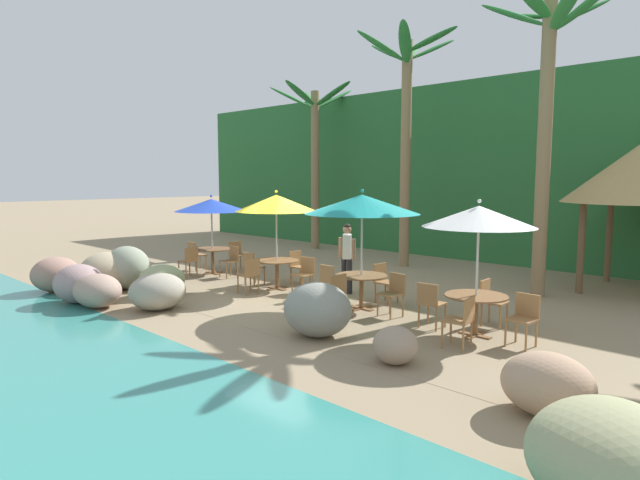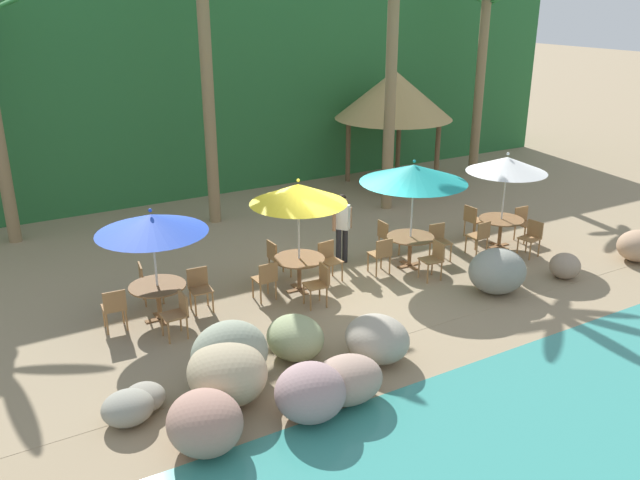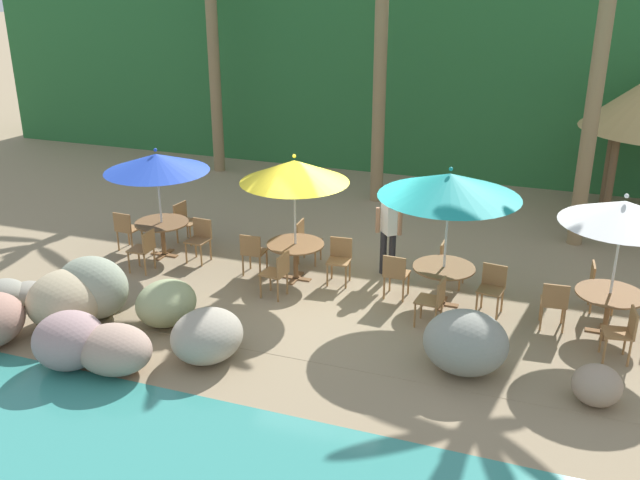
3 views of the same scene
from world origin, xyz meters
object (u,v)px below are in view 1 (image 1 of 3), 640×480
chair_white_left (430,302)px  palm_tree_nearest (315,142)px  palm_tree_third (547,95)px  chair_blue_inland (237,253)px  chair_white_right (463,318)px  chair_teal_right (335,291)px  dining_table_white (476,302)px  chair_blue_left (195,253)px  chair_blue_seaward (231,259)px  chair_teal_left (330,280)px  dining_table_teal (361,281)px  umbrella_blue (211,205)px  chair_yellow_right (250,273)px  chair_white_inland (490,299)px  umbrella_white (479,217)px  waiter_in_white (347,253)px  umbrella_yellow (276,203)px  chair_white_seaward (524,316)px  chair_teal_inland (384,280)px  chair_yellow_seaward (305,272)px  dining_table_blue (212,253)px  chair_teal_seaward (394,291)px  palm_tree_second (407,114)px  chair_yellow_inland (298,265)px  dining_table_yellow (277,265)px  chair_blue_right (189,260)px

chair_white_left → palm_tree_nearest: size_ratio=0.14×
palm_tree_third → chair_blue_inland: bearing=-160.8°
chair_white_left → chair_white_right: bearing=-32.4°
chair_teal_right → dining_table_white: (2.73, 0.72, 0.10)m
chair_blue_left → chair_teal_right: (6.76, -1.12, 0.00)m
chair_blue_seaward → chair_teal_left: 4.21m
dining_table_teal → chair_teal_left: chair_teal_left is taller
chair_teal_left → umbrella_blue: bearing=176.0°
chair_yellow_right → chair_white_inland: bearing=14.7°
chair_blue_inland → chair_blue_left: (-0.88, -0.89, 0.00)m
chair_blue_left → chair_white_inland: bearing=2.7°
umbrella_white → chair_white_inland: umbrella_white is taller
chair_white_right → waiter_in_white: 4.66m
umbrella_yellow → palm_tree_nearest: bearing=128.0°
umbrella_blue → umbrella_white: umbrella_white is taller
chair_white_seaward → chair_teal_inland: bearing=165.6°
umbrella_white → palm_tree_third: bearing=97.9°
umbrella_yellow → chair_teal_right: (2.88, -0.99, -1.65)m
chair_white_seaward → chair_yellow_seaward: bearing=176.0°
dining_table_blue → chair_teal_seaward: bearing=-2.6°
chair_white_right → palm_tree_third: size_ratio=0.13×
chair_blue_seaward → chair_white_right: bearing=-9.2°
umbrella_yellow → chair_blue_seaward: bearing=174.7°
chair_teal_right → chair_white_inland: bearing=31.2°
chair_teal_seaward → chair_white_seaward: size_ratio=1.00×
umbrella_blue → chair_teal_inland: bearing=5.4°
chair_blue_seaward → palm_tree_second: size_ratio=0.12×
umbrella_blue → palm_tree_nearest: (-1.90, 6.15, 2.16)m
chair_teal_right → palm_tree_second: palm_tree_second is taller
umbrella_white → palm_tree_third: (-0.57, 4.08, 2.55)m
chair_blue_seaward → chair_yellow_inland: same height
dining_table_blue → chair_yellow_inland: size_ratio=1.26×
chair_blue_left → dining_table_white: chair_blue_left is taller
chair_white_inland → dining_table_yellow: bearing=-174.0°
dining_table_blue → palm_tree_nearest: bearing=107.2°
chair_teal_right → chair_teal_inland: bearing=92.5°
chair_blue_seaward → dining_table_teal: size_ratio=0.79×
chair_yellow_inland → chair_white_right: 6.25m
chair_yellow_right → dining_table_white: size_ratio=0.79×
chair_yellow_seaward → chair_teal_left: bearing=-16.9°
umbrella_yellow → chair_blue_right: bearing=-166.9°
chair_yellow_right → umbrella_white: size_ratio=0.36×
dining_table_yellow → waiter_in_white: (1.60, 0.84, 0.37)m
umbrella_blue → chair_yellow_right: size_ratio=2.64×
chair_teal_right → umbrella_white: umbrella_white is taller
chair_blue_seaward → palm_tree_third: palm_tree_third is taller
dining_table_blue → chair_yellow_inland: 2.99m
chair_blue_seaward → chair_white_inland: 7.63m
dining_table_white → chair_white_seaward: chair_white_seaward is taller
chair_teal_right → waiter_in_white: (-1.28, 1.82, 0.47)m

